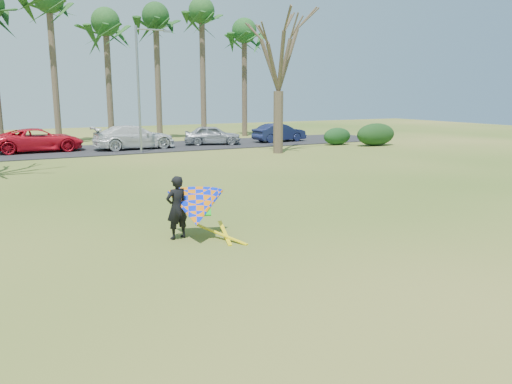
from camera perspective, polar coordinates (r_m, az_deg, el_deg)
name	(u,v)px	position (r m, az deg, el deg)	size (l,w,h in m)	color
ground	(293,249)	(12.64, 4.23, -6.46)	(100.00, 100.00, 0.00)	#265312
parking_strip	(101,150)	(35.99, -17.29, 4.62)	(46.00, 7.00, 0.06)	black
palm_5	(49,1)	(41.98, -22.62, 19.54)	(4.84, 4.84, 12.24)	#4E3D2F
palm_6	(106,23)	(42.40, -16.82, 17.96)	(4.84, 4.84, 10.84)	#443929
palm_7	(156,18)	(43.45, -11.40, 18.93)	(4.84, 4.84, 11.54)	brown
palm_8	(202,13)	(44.86, -6.23, 19.70)	(4.84, 4.84, 12.24)	brown
palm_9	(244,32)	(46.29, -1.35, 17.80)	(4.84, 4.84, 10.84)	#47372B
bare_tree_right	(279,49)	(32.74, 2.63, 15.97)	(6.27, 6.27, 9.21)	#443729
streetlight	(141,83)	(33.33, -13.04, 12.00)	(2.28, 0.18, 8.00)	gray
hedge_near	(376,134)	(38.45, 13.53, 6.41)	(3.34, 1.51, 1.67)	black
hedge_far	(337,136)	(38.48, 9.26, 6.30)	(2.35, 1.10, 1.30)	#133617
car_2	(39,140)	(35.95, -23.54, 5.48)	(2.55, 5.54, 1.54)	red
car_3	(134,137)	(35.73, -13.74, 6.12)	(2.27, 5.58, 1.62)	silver
car_4	(213,135)	(37.82, -4.99, 6.51)	(1.69, 4.20, 1.43)	#9599A1
car_5	(279,133)	(40.09, 2.69, 6.80)	(1.51, 4.33, 1.43)	#161E44
kite_flyer	(194,208)	(13.33, -7.09, -1.81)	(2.13, 2.39, 2.02)	black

